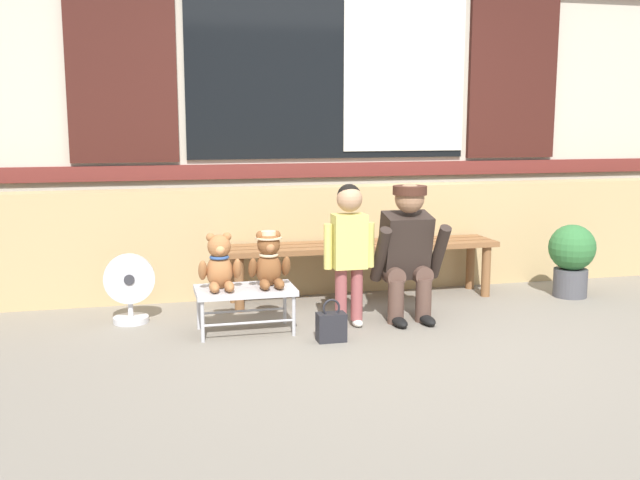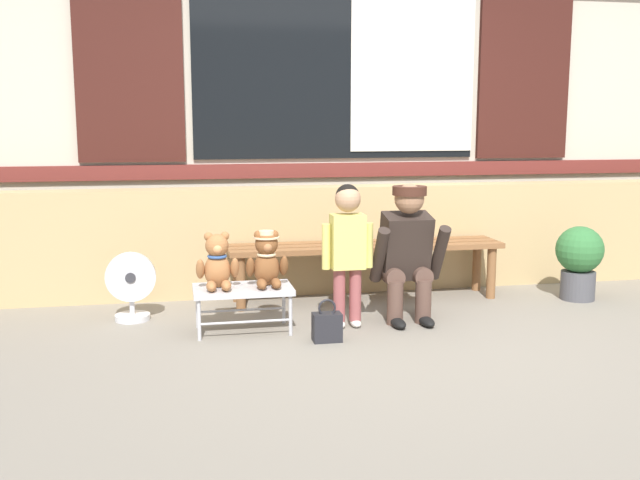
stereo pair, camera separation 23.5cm
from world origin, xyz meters
TOP-DOWN VIEW (x-y plane):
  - ground_plane at (0.00, 0.00)m, footprint 60.00×60.00m
  - brick_low_wall at (0.00, 1.43)m, footprint 6.77×0.25m
  - shop_facade at (0.00, 1.94)m, footprint 6.91×0.26m
  - wooden_bench_long at (0.06, 1.06)m, footprint 2.10×0.40m
  - small_display_bench at (-0.94, 0.39)m, footprint 0.64×0.36m
  - teddy_bear_plain at (-1.10, 0.39)m, footprint 0.28×0.26m
  - teddy_bear_with_hat at (-0.78, 0.39)m, footprint 0.28×0.27m
  - child_standing at (-0.25, 0.37)m, footprint 0.35×0.18m
  - adult_crouching at (0.19, 0.44)m, footprint 0.50×0.49m
  - handbag_on_ground at (-0.45, 0.07)m, footprint 0.18×0.11m
  - potted_plant at (1.67, 0.76)m, footprint 0.36×0.36m
  - floor_fan at (-1.67, 0.80)m, footprint 0.34×0.24m

SIDE VIEW (x-z plane):
  - ground_plane at x=0.00m, z-range 0.00..0.00m
  - handbag_on_ground at x=-0.45m, z-range -0.04..0.23m
  - floor_fan at x=-1.67m, z-range 0.00..0.48m
  - small_display_bench at x=-0.94m, z-range 0.12..0.42m
  - potted_plant at x=1.67m, z-range 0.04..0.61m
  - wooden_bench_long at x=0.06m, z-range 0.15..0.59m
  - brick_low_wall at x=0.00m, z-range 0.00..0.85m
  - teddy_bear_plain at x=-1.10m, z-range 0.28..0.65m
  - teddy_bear_with_hat at x=-0.78m, z-range 0.29..0.65m
  - adult_crouching at x=0.19m, z-range 0.01..0.96m
  - child_standing at x=-0.25m, z-range 0.11..1.07m
  - shop_facade at x=0.00m, z-range 0.00..3.63m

